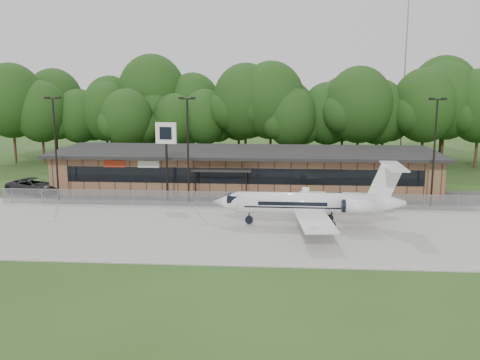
# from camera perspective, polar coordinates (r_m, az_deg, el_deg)

# --- Properties ---
(ground) EXTENTS (160.00, 160.00, 0.00)m
(ground) POSITION_cam_1_polar(r_m,az_deg,el_deg) (35.88, -1.92, -8.66)
(ground) COLOR #294117
(ground) RESTS_ON ground
(apron) EXTENTS (64.00, 18.00, 0.08)m
(apron) POSITION_cam_1_polar(r_m,az_deg,el_deg) (43.46, -0.80, -5.11)
(apron) COLOR #9E9B93
(apron) RESTS_ON ground
(parking_lot) EXTENTS (50.00, 9.00, 0.06)m
(parking_lot) POSITION_cam_1_polar(r_m,az_deg,el_deg) (54.58, 0.24, -1.82)
(parking_lot) COLOR #383835
(parking_lot) RESTS_ON ground
(terminal) EXTENTS (41.00, 11.65, 4.30)m
(terminal) POSITION_cam_1_polar(r_m,az_deg,el_deg) (58.51, 0.54, 1.18)
(terminal) COLOR brown
(terminal) RESTS_ON ground
(fence) EXTENTS (46.00, 0.04, 1.52)m
(fence) POSITION_cam_1_polar(r_m,az_deg,el_deg) (50.03, -0.11, -2.11)
(fence) COLOR gray
(fence) RESTS_ON ground
(treeline) EXTENTS (72.00, 12.00, 15.00)m
(treeline) POSITION_cam_1_polar(r_m,az_deg,el_deg) (75.85, 1.42, 7.43)
(treeline) COLOR #123410
(treeline) RESTS_ON ground
(radio_mast) EXTENTS (0.20, 0.20, 25.00)m
(radio_mast) POSITION_cam_1_polar(r_m,az_deg,el_deg) (83.68, 17.15, 10.70)
(radio_mast) COLOR gray
(radio_mast) RESTS_ON ground
(light_pole_left) EXTENTS (1.55, 0.30, 10.23)m
(light_pole_left) POSITION_cam_1_polar(r_m,az_deg,el_deg) (54.93, -19.11, 3.96)
(light_pole_left) COLOR black
(light_pole_left) RESTS_ON ground
(light_pole_mid) EXTENTS (1.55, 0.30, 10.23)m
(light_pole_mid) POSITION_cam_1_polar(r_m,az_deg,el_deg) (51.22, -5.59, 4.05)
(light_pole_mid) COLOR black
(light_pole_mid) RESTS_ON ground
(light_pole_right) EXTENTS (1.55, 0.30, 10.23)m
(light_pole_right) POSITION_cam_1_polar(r_m,az_deg,el_deg) (52.49, 20.05, 3.61)
(light_pole_right) COLOR black
(light_pole_right) RESTS_ON ground
(business_jet) EXTENTS (15.69, 13.94, 5.30)m
(business_jet) POSITION_cam_1_polar(r_m,az_deg,el_deg) (43.81, 7.79, -2.57)
(business_jet) COLOR white
(business_jet) RESTS_ON ground
(suv) EXTENTS (6.51, 4.53, 1.65)m
(suv) POSITION_cam_1_polar(r_m,az_deg,el_deg) (60.15, -21.15, -0.60)
(suv) COLOR #292A2C
(suv) RESTS_ON ground
(pole_sign) EXTENTS (2.06, 0.44, 7.81)m
(pole_sign) POSITION_cam_1_polar(r_m,az_deg,el_deg) (51.92, -7.88, 4.08)
(pole_sign) COLOR black
(pole_sign) RESTS_ON ground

